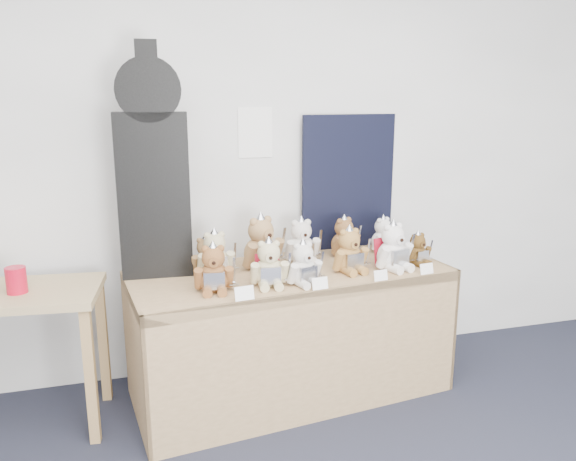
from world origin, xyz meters
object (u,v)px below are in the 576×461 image
object	(u,v)px
teddy_back_left	(215,256)
teddy_back_end	(383,236)
teddy_front_far_right	(393,248)
teddy_front_end	(418,250)
display_table	(296,301)
teddy_front_right	(350,252)
teddy_back_right	(345,238)
side_table	(8,315)
teddy_back_far_left	(206,257)
teddy_front_far_left	(214,270)
teddy_back_centre_left	(262,245)
red_cup	(16,280)
teddy_front_centre	(303,265)
guitar_case	(152,166)
teddy_front_left	(269,265)
teddy_back_centre_right	(302,242)

from	to	relation	value
teddy_back_left	teddy_back_end	bearing A→B (deg)	7.11
teddy_front_far_right	teddy_front_end	size ratio (longest dim) A/B	1.42
display_table	teddy_front_right	world-z (taller)	teddy_front_right
teddy_back_right	teddy_back_left	bearing A→B (deg)	168.73
side_table	teddy_back_far_left	xyz separation A→B (m)	(1.02, 0.05, 0.21)
teddy_front_end	teddy_back_right	bearing A→B (deg)	124.57
teddy_front_far_left	teddy_back_centre_left	distance (m)	0.45
teddy_back_far_left	teddy_front_end	bearing A→B (deg)	-9.60
red_cup	teddy_front_centre	bearing A→B (deg)	-9.47
guitar_case	teddy_front_left	size ratio (longest dim) A/B	4.46
teddy_front_far_left	teddy_front_right	size ratio (longest dim) A/B	0.97
teddy_back_right	teddy_back_end	bearing A→B (deg)	-19.55
red_cup	teddy_back_centre_right	bearing A→B (deg)	6.25
teddy_back_centre_left	teddy_front_far_left	bearing A→B (deg)	-158.70
teddy_back_far_left	teddy_front_far_right	bearing A→B (deg)	-13.24
teddy_back_centre_left	teddy_front_right	bearing A→B (deg)	-46.58
red_cup	teddy_back_end	distance (m)	2.11
display_table	guitar_case	xyz separation A→B (m)	(-0.73, 0.19, 0.77)
guitar_case	teddy_back_centre_left	world-z (taller)	guitar_case
teddy_front_far_left	teddy_back_left	world-z (taller)	teddy_back_left
teddy_front_right	teddy_back_right	size ratio (longest dim) A/B	1.04
guitar_case	red_cup	size ratio (longest dim) A/B	9.37
display_table	teddy_front_far_left	xyz separation A→B (m)	(-0.48, -0.15, 0.27)
side_table	teddy_front_end	size ratio (longest dim) A/B	4.45
teddy_front_centre	teddy_front_far_right	xyz separation A→B (m)	(0.57, 0.12, 0.02)
teddy_front_centre	teddy_back_centre_left	world-z (taller)	teddy_back_centre_left
teddy_front_far_left	teddy_back_far_left	distance (m)	0.31
side_table	teddy_front_end	xyz separation A→B (m)	(2.23, -0.12, 0.20)
teddy_front_left	teddy_front_far_right	xyz separation A→B (m)	(0.75, 0.09, 0.01)
display_table	teddy_front_centre	xyz separation A→B (m)	(-0.01, -0.17, 0.26)
teddy_front_left	teddy_front_end	xyz separation A→B (m)	(0.93, 0.13, -0.02)
teddy_back_far_left	teddy_front_far_left	bearing A→B (deg)	-92.69
teddy_front_far_right	teddy_back_left	size ratio (longest dim) A/B	1.08
display_table	teddy_back_left	bearing A→B (deg)	159.60
teddy_front_far_left	teddy_back_left	xyz separation A→B (m)	(0.05, 0.26, 0.00)
teddy_front_left	teddy_back_right	bearing A→B (deg)	42.19
red_cup	teddy_front_far_left	world-z (taller)	teddy_front_far_left
teddy_front_left	teddy_back_right	distance (m)	0.73
teddy_front_left	teddy_front_end	world-z (taller)	teddy_front_left
teddy_front_right	teddy_back_centre_left	size ratio (longest dim) A/B	0.82
teddy_front_right	teddy_back_end	distance (m)	0.51
guitar_case	teddy_front_left	xyz separation A→B (m)	(0.55, -0.34, -0.50)
side_table	guitar_case	bearing A→B (deg)	12.69
teddy_back_end	teddy_back_centre_left	bearing A→B (deg)	165.87
teddy_front_end	teddy_back_centre_right	world-z (taller)	teddy_back_centre_right
teddy_back_far_left	teddy_back_right	bearing A→B (deg)	6.98
teddy_back_centre_left	teddy_back_right	bearing A→B (deg)	-10.12
teddy_back_centre_left	teddy_back_far_left	distance (m)	0.32
teddy_front_centre	teddy_back_far_left	xyz separation A→B (m)	(-0.46, 0.33, -0.01)
guitar_case	teddy_front_end	xyz separation A→B (m)	(1.48, -0.20, -0.52)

